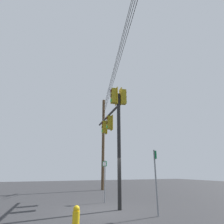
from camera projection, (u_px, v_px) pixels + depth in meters
name	position (u px, v px, depth m)	size (l,w,h in m)	color
ground_plane	(102.00, 211.00, 8.92)	(60.00, 60.00, 0.00)	#2D2D30
signal_mast_assembly	(113.00, 123.00, 11.56)	(1.03, 5.26, 6.56)	black
utility_pole_wooden	(103.00, 141.00, 20.22)	(0.88, 1.97, 9.71)	#4C3823
route_sign_primary	(105.00, 177.00, 11.71)	(0.20, 0.30, 2.48)	slate
fire_hydrant	(76.00, 220.00, 5.70)	(0.22, 0.30, 0.81)	yellow
route_sign_secondary	(156.00, 175.00, 8.37)	(0.13, 0.31, 2.78)	slate
overhead_wire_span	(121.00, 49.00, 10.82)	(5.47, 21.58, 1.55)	black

